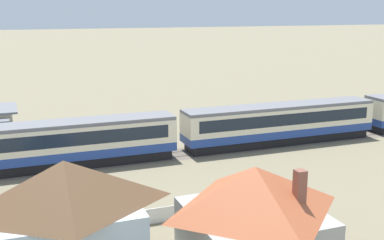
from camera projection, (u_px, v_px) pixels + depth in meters
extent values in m
plane|color=#7A7056|center=(336.00, 135.00, 53.09)|extent=(600.00, 600.00, 0.00)
cube|color=#234293|center=(280.00, 131.00, 49.78)|extent=(20.90, 3.20, 0.80)
cube|color=beige|center=(280.00, 117.00, 49.45)|extent=(20.90, 3.20, 2.10)
cube|color=#192330|center=(280.00, 116.00, 49.43)|extent=(19.22, 3.24, 1.17)
cube|color=slate|center=(281.00, 106.00, 49.18)|extent=(20.90, 3.01, 0.30)
cube|color=black|center=(279.00, 139.00, 49.97)|extent=(20.06, 2.75, 0.88)
cylinder|color=black|center=(339.00, 135.00, 51.70)|extent=(0.90, 0.18, 0.90)
cylinder|color=black|center=(331.00, 131.00, 53.00)|extent=(0.90, 0.18, 0.90)
cylinder|color=black|center=(222.00, 147.00, 46.95)|extent=(0.90, 0.18, 0.90)
cylinder|color=black|center=(216.00, 144.00, 48.25)|extent=(0.90, 0.18, 0.90)
cube|color=#234293|center=(58.00, 153.00, 42.12)|extent=(20.90, 3.20, 0.80)
cube|color=beige|center=(57.00, 137.00, 41.79)|extent=(20.90, 3.20, 2.10)
cube|color=#192330|center=(57.00, 136.00, 41.76)|extent=(19.22, 3.24, 1.17)
cube|color=slate|center=(57.00, 124.00, 41.52)|extent=(20.90, 3.01, 0.30)
cube|color=black|center=(59.00, 162.00, 42.31)|extent=(20.06, 2.75, 0.88)
cylinder|color=black|center=(137.00, 157.00, 44.03)|extent=(0.90, 0.18, 0.90)
cylinder|color=black|center=(134.00, 152.00, 45.34)|extent=(0.90, 0.18, 0.90)
cube|color=#665B51|center=(174.00, 155.00, 46.10)|extent=(144.30, 3.60, 0.01)
cube|color=#4C4238|center=(177.00, 157.00, 45.44)|extent=(144.30, 0.12, 0.04)
cube|color=#4C4238|center=(172.00, 152.00, 46.75)|extent=(144.30, 0.12, 0.04)
cube|color=silver|center=(68.00, 240.00, 25.31)|extent=(7.52, 5.15, 3.59)
pyramid|color=brown|center=(65.00, 185.00, 24.61)|extent=(8.13, 5.56, 2.59)
cube|color=#9E9E99|center=(253.00, 235.00, 26.64)|extent=(6.96, 6.72, 2.91)
pyramid|color=#B25633|center=(255.00, 189.00, 26.02)|extent=(7.52, 7.26, 2.50)
cube|color=brown|center=(299.00, 190.00, 25.44)|extent=(0.56, 0.56, 2.25)
cube|color=#284CA8|center=(68.00, 204.00, 33.19)|extent=(4.76, 2.28, 0.63)
cube|color=#192330|center=(66.00, 197.00, 33.00)|extent=(2.45, 1.81, 0.50)
cylinder|color=black|center=(92.00, 207.00, 33.12)|extent=(0.62, 0.20, 0.62)
cylinder|color=black|center=(86.00, 199.00, 34.57)|extent=(0.62, 0.20, 0.62)
cylinder|color=black|center=(49.00, 215.00, 31.89)|extent=(0.62, 0.20, 0.62)
cylinder|color=black|center=(45.00, 206.00, 33.34)|extent=(0.62, 0.20, 0.62)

